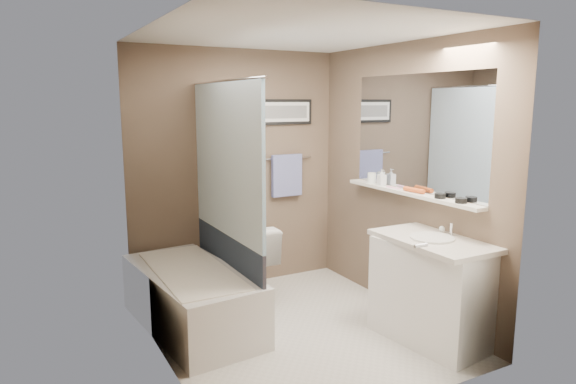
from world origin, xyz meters
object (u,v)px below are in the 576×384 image
vanity (431,292)px  candle_bowl_far (440,196)px  bathtub (192,299)px  hair_brush_front (414,190)px  glass_jar (372,178)px  candle_bowl_near (461,200)px  toilet (248,260)px  soap_bottle (382,177)px

vanity → candle_bowl_far: bearing=31.0°
bathtub → hair_brush_front: hair_brush_front is taller
bathtub → glass_jar: size_ratio=15.00×
glass_jar → candle_bowl_near: bearing=-90.0°
toilet → hair_brush_front: size_ratio=3.38×
vanity → glass_jar: bearing=73.0°
vanity → candle_bowl_far: size_ratio=10.00×
bathtub → candle_bowl_near: bearing=-39.7°
bathtub → candle_bowl_far: size_ratio=16.67×
hair_brush_front → glass_jar: 0.59m
vanity → candle_bowl_near: size_ratio=10.00×
toilet → candle_bowl_near: bearing=127.2°
toilet → candle_bowl_near: 2.09m
candle_bowl_far → toilet: bearing=128.2°
soap_bottle → vanity: bearing=-101.7°
toilet → candle_bowl_near: (1.09, -1.61, 0.76)m
vanity → hair_brush_front: (0.19, 0.45, 0.74)m
bathtub → toilet: (0.69, 0.40, 0.12)m
bathtub → soap_bottle: bearing=-13.3°
bathtub → soap_bottle: 2.03m
candle_bowl_far → hair_brush_front: size_ratio=0.41×
toilet → hair_brush_front: 1.72m
candle_bowl_far → bathtub: bearing=151.1°
vanity → glass_jar: size_ratio=9.00×
bathtub → candle_bowl_near: candle_bowl_near is taller
soap_bottle → candle_bowl_far: bearing=-90.0°
soap_bottle → toilet: bearing=149.6°
hair_brush_front → soap_bottle: bearing=90.0°
toilet → vanity: bearing=123.6°
toilet → candle_bowl_far: bearing=131.2°
candle_bowl_far → glass_jar: glass_jar is taller
candle_bowl_near → candle_bowl_far: bearing=90.0°
candle_bowl_near → soap_bottle: (0.00, 0.97, 0.05)m
bathtub → candle_bowl_far: bearing=-34.6°
vanity → soap_bottle: 1.20m
bathtub → candle_bowl_near: size_ratio=16.67×
glass_jar → soap_bottle: soap_bottle is taller
vanity → hair_brush_front: 0.88m
bathtub → glass_jar: (1.79, -0.09, 0.92)m
glass_jar → vanity: bearing=-100.1°
vanity → soap_bottle: bearing=71.3°
bathtub → soap_bottle: size_ratio=10.15×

